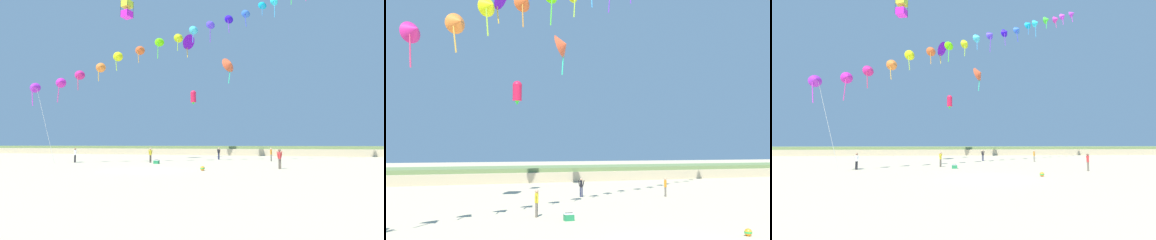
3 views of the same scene
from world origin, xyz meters
The scene contains 14 objects.
ground_plane centered at (0.00, 0.00, 0.00)m, with size 240.00×240.00×0.00m, color beige.
dune_ridge centered at (0.00, 39.43, 0.87)m, with size 120.00×10.70×1.76m.
person_near_left centered at (10.24, 4.26, 0.97)m, with size 0.51×0.43×1.68m.
person_near_right centered at (-3.95, 9.34, 0.97)m, with size 0.36×0.55×1.69m.
person_mid_center centered at (-12.31, 7.04, 0.97)m, with size 0.57×0.30×1.67m.
person_far_left centered at (2.10, 18.47, 0.95)m, with size 0.56×0.30×1.64m.
person_far_right centered at (9.14, 16.27, 0.95)m, with size 0.22×0.57×1.64m.
kite_banner_string centered at (1.62, 11.99, 16.27)m, with size 34.04×18.57×25.05m.
large_kite_low_lead centered at (2.53, 25.64, 15.22)m, with size 2.72×2.98×4.61m.
large_kite_mid_trail centered at (-9.25, 12.82, 20.33)m, with size 1.49×1.49×2.31m.
large_kite_high_solo centered at (-2.82, 22.78, 9.56)m, with size 0.99×1.09×2.31m.
large_kite_outer_drift centered at (-4.52, 24.89, 19.45)m, with size 2.82×3.12×4.17m.
beach_cooler centered at (-2.43, 7.58, 0.21)m, with size 0.58×0.41×0.46m.
beach_ball centered at (4.43, 0.83, 0.18)m, with size 0.36×0.36×0.36m.
Camera 1 is at (10.47, -22.14, 2.05)m, focal length 28.00 mm.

